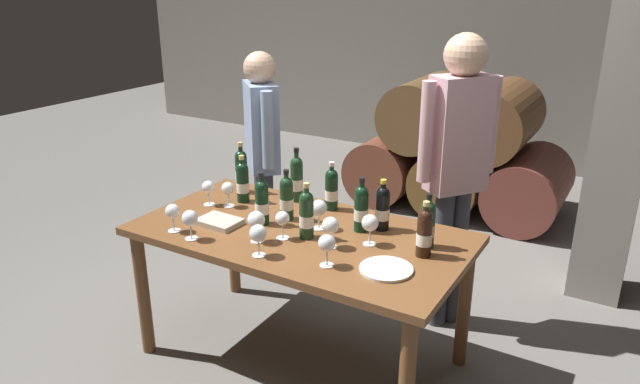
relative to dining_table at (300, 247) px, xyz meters
name	(u,v)px	position (x,y,z in m)	size (l,w,h in m)	color
ground_plane	(302,356)	(0.00, 0.00, -0.67)	(14.00, 14.00, 0.00)	#66635E
cellar_back_wall	(514,34)	(0.00, 4.20, 0.73)	(10.00, 0.24, 2.80)	gray
barrel_stack	(458,152)	(0.00, 2.60, -0.15)	(1.86, 0.90, 1.15)	brown
stone_pillar	(628,99)	(1.30, 1.60, 0.63)	(0.32, 0.32, 2.60)	gray
dining_table	(300,247)	(0.00, 0.00, 0.00)	(1.70, 0.90, 0.76)	brown
wine_bottle_0	(427,224)	(0.62, 0.16, 0.21)	(0.07, 0.07, 0.27)	#19381E
wine_bottle_1	(241,171)	(-0.61, 0.31, 0.22)	(0.07, 0.07, 0.31)	black
wine_bottle_2	(243,182)	(-0.51, 0.19, 0.21)	(0.07, 0.07, 0.28)	black
wine_bottle_3	(361,208)	(0.26, 0.17, 0.22)	(0.07, 0.07, 0.29)	black
wine_bottle_4	(382,208)	(0.35, 0.24, 0.21)	(0.07, 0.07, 0.27)	black
wine_bottle_5	(425,232)	(0.64, 0.06, 0.21)	(0.07, 0.07, 0.27)	black
wine_bottle_6	(306,214)	(0.07, -0.05, 0.22)	(0.07, 0.07, 0.29)	#19381E
wine_bottle_7	(262,202)	(-0.22, -0.02, 0.21)	(0.07, 0.07, 0.28)	black
wine_bottle_8	(297,178)	(-0.25, 0.36, 0.23)	(0.07, 0.07, 0.32)	#19381E
wine_bottle_9	(287,198)	(-0.15, 0.10, 0.21)	(0.07, 0.07, 0.28)	#19381E
wine_bottle_10	(331,189)	(-0.01, 0.34, 0.21)	(0.07, 0.07, 0.28)	black
wine_glass_0	(256,221)	(-0.12, -0.21, 0.20)	(0.09, 0.09, 0.16)	white
wine_glass_1	(173,212)	(-0.55, -0.33, 0.20)	(0.07, 0.07, 0.15)	white
wine_glass_2	(190,219)	(-0.41, -0.36, 0.20)	(0.08, 0.08, 0.15)	white
wine_glass_3	(282,219)	(-0.03, -0.12, 0.19)	(0.07, 0.07, 0.15)	white
wine_glass_4	(319,209)	(0.07, 0.08, 0.20)	(0.09, 0.09, 0.16)	white
wine_glass_5	(208,188)	(-0.64, 0.04, 0.19)	(0.07, 0.07, 0.14)	white
wine_glass_6	(370,224)	(0.37, 0.04, 0.20)	(0.08, 0.08, 0.16)	white
wine_glass_7	(331,226)	(0.23, -0.09, 0.20)	(0.08, 0.08, 0.16)	white
wine_glass_8	(258,234)	(-0.02, -0.33, 0.20)	(0.08, 0.08, 0.16)	white
wine_glass_9	(327,244)	(0.31, -0.26, 0.20)	(0.08, 0.08, 0.15)	white
wine_glass_10	(228,189)	(-0.53, 0.08, 0.19)	(0.07, 0.07, 0.15)	white
tasting_notebook	(219,222)	(-0.41, -0.14, 0.11)	(0.22, 0.16, 0.03)	#B2A893
serving_plate	(386,269)	(0.56, -0.16, 0.10)	(0.24, 0.24, 0.01)	white
sommelier_presenting	(457,157)	(0.56, 0.75, 0.37)	(0.34, 0.41, 1.72)	#383842
taster_seated_left	(262,147)	(-0.75, 0.72, 0.25)	(0.38, 0.37, 1.54)	#383842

